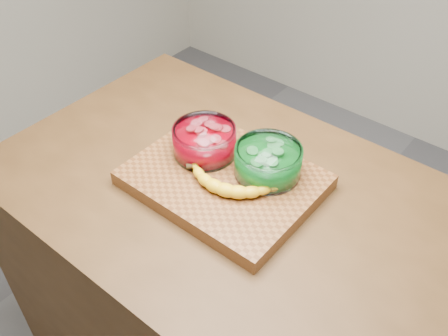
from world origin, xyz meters
The scene contains 5 objects.
counter centered at (0.00, 0.00, 0.45)m, with size 1.20×0.80×0.90m, color #472D15.
cutting_board centered at (0.00, 0.00, 0.92)m, with size 0.45×0.35×0.04m, color brown.
bowl_red centered at (-0.09, 0.03, 0.98)m, with size 0.16×0.16×0.08m.
bowl_green centered at (0.08, 0.07, 0.98)m, with size 0.17×0.17×0.08m.
banana centered at (0.03, -0.02, 0.96)m, with size 0.25×0.15×0.04m, color yellow, non-canonical shape.
Camera 1 is at (0.58, -0.71, 1.77)m, focal length 40.00 mm.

